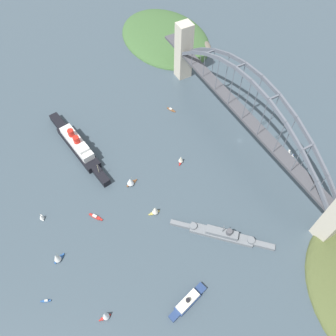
{
  "coord_description": "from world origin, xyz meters",
  "views": [
    {
      "loc": [
        -143.92,
        158.0,
        242.17
      ],
      "look_at": [
        0.0,
        78.73,
        8.0
      ],
      "focal_mm": 35.13,
      "sensor_mm": 36.0,
      "label": 1
    }
  ],
  "objects_px": {
    "small_boat_7": "(57,257)",
    "naval_cruiser": "(222,234)",
    "small_boat_9": "(181,159)",
    "small_boat_6": "(41,217)",
    "small_boat_5": "(155,210)",
    "seaplane_taxiing_near_bridge": "(289,156)",
    "small_boat_1": "(130,181)",
    "small_boat_8": "(46,301)",
    "small_boat_3": "(105,316)",
    "harbor_ferry_steamer": "(188,301)",
    "small_boat_2": "(96,217)",
    "small_boat_0": "(171,110)",
    "harbor_arch_bridge": "(247,116)",
    "ocean_liner": "(78,145)"
  },
  "relations": [
    {
      "from": "harbor_ferry_steamer",
      "to": "seaplane_taxiing_near_bridge",
      "type": "relative_size",
      "value": 3.49
    },
    {
      "from": "small_boat_0",
      "to": "small_boat_7",
      "type": "xyz_separation_m",
      "value": [
        -96.57,
        151.04,
        4.32
      ]
    },
    {
      "from": "harbor_arch_bridge",
      "to": "small_boat_8",
      "type": "height_order",
      "value": "harbor_arch_bridge"
    },
    {
      "from": "harbor_arch_bridge",
      "to": "ocean_liner",
      "type": "bearing_deg",
      "value": 65.23
    },
    {
      "from": "small_boat_1",
      "to": "seaplane_taxiing_near_bridge",
      "type": "bearing_deg",
      "value": -107.27
    },
    {
      "from": "ocean_liner",
      "to": "small_boat_2",
      "type": "relative_size",
      "value": 9.02
    },
    {
      "from": "seaplane_taxiing_near_bridge",
      "to": "small_boat_2",
      "type": "distance_m",
      "value": 181.05
    },
    {
      "from": "seaplane_taxiing_near_bridge",
      "to": "small_boat_9",
      "type": "distance_m",
      "value": 99.9
    },
    {
      "from": "harbor_arch_bridge",
      "to": "small_boat_9",
      "type": "distance_m",
      "value": 69.22
    },
    {
      "from": "seaplane_taxiing_near_bridge",
      "to": "small_boat_3",
      "type": "distance_m",
      "value": 205.59
    },
    {
      "from": "seaplane_taxiing_near_bridge",
      "to": "small_boat_5",
      "type": "height_order",
      "value": "small_boat_5"
    },
    {
      "from": "small_boat_5",
      "to": "small_boat_8",
      "type": "xyz_separation_m",
      "value": [
        -24.49,
        99.07,
        -4.11
      ]
    },
    {
      "from": "small_boat_8",
      "to": "harbor_arch_bridge",
      "type": "bearing_deg",
      "value": -75.35
    },
    {
      "from": "small_boat_7",
      "to": "naval_cruiser",
      "type": "bearing_deg",
      "value": -110.02
    },
    {
      "from": "seaplane_taxiing_near_bridge",
      "to": "small_boat_1",
      "type": "height_order",
      "value": "small_boat_1"
    },
    {
      "from": "small_boat_9",
      "to": "naval_cruiser",
      "type": "bearing_deg",
      "value": 174.35
    },
    {
      "from": "small_boat_2",
      "to": "small_boat_5",
      "type": "xyz_separation_m",
      "value": [
        -19.8,
        -44.45,
        4.02
      ]
    },
    {
      "from": "naval_cruiser",
      "to": "small_boat_0",
      "type": "relative_size",
      "value": 6.24
    },
    {
      "from": "small_boat_8",
      "to": "small_boat_9",
      "type": "distance_m",
      "value": 155.27
    },
    {
      "from": "harbor_ferry_steamer",
      "to": "small_boat_2",
      "type": "distance_m",
      "value": 98.29
    },
    {
      "from": "harbor_arch_bridge",
      "to": "small_boat_6",
      "type": "relative_size",
      "value": 41.69
    },
    {
      "from": "small_boat_7",
      "to": "small_boat_9",
      "type": "bearing_deg",
      "value": -74.65
    },
    {
      "from": "naval_cruiser",
      "to": "small_boat_0",
      "type": "bearing_deg",
      "value": -12.96
    },
    {
      "from": "naval_cruiser",
      "to": "small_boat_8",
      "type": "relative_size",
      "value": 8.7
    },
    {
      "from": "harbor_ferry_steamer",
      "to": "small_boat_8",
      "type": "distance_m",
      "value": 99.33
    },
    {
      "from": "small_boat_1",
      "to": "small_boat_9",
      "type": "relative_size",
      "value": 1.21
    },
    {
      "from": "small_boat_1",
      "to": "small_boat_7",
      "type": "relative_size",
      "value": 0.99
    },
    {
      "from": "small_boat_1",
      "to": "naval_cruiser",
      "type": "bearing_deg",
      "value": -151.5
    },
    {
      "from": "naval_cruiser",
      "to": "small_boat_3",
      "type": "distance_m",
      "value": 103.4
    },
    {
      "from": "seaplane_taxiing_near_bridge",
      "to": "small_boat_5",
      "type": "relative_size",
      "value": 0.92
    },
    {
      "from": "small_boat_6",
      "to": "small_boat_0",
      "type": "bearing_deg",
      "value": -69.34
    },
    {
      "from": "small_boat_7",
      "to": "small_boat_9",
      "type": "xyz_separation_m",
      "value": [
        34.75,
        -126.59,
        -0.85
      ]
    },
    {
      "from": "small_boat_0",
      "to": "small_boat_3",
      "type": "distance_m",
      "value": 202.58
    },
    {
      "from": "small_boat_6",
      "to": "small_boat_5",
      "type": "bearing_deg",
      "value": -115.41
    },
    {
      "from": "small_boat_1",
      "to": "small_boat_7",
      "type": "height_order",
      "value": "small_boat_7"
    },
    {
      "from": "harbor_arch_bridge",
      "to": "small_boat_3",
      "type": "distance_m",
      "value": 194.39
    },
    {
      "from": "small_boat_7",
      "to": "small_boat_9",
      "type": "distance_m",
      "value": 131.27
    },
    {
      "from": "ocean_liner",
      "to": "small_boat_3",
      "type": "relative_size",
      "value": 10.22
    },
    {
      "from": "small_boat_6",
      "to": "small_boat_9",
      "type": "height_order",
      "value": "small_boat_9"
    },
    {
      "from": "naval_cruiser",
      "to": "small_boat_7",
      "type": "xyz_separation_m",
      "value": [
        43.31,
        118.86,
        2.11
      ]
    },
    {
      "from": "small_boat_2",
      "to": "small_boat_6",
      "type": "bearing_deg",
      "value": 63.01
    },
    {
      "from": "small_boat_3",
      "to": "small_boat_1",
      "type": "bearing_deg",
      "value": -34.07
    },
    {
      "from": "naval_cruiser",
      "to": "small_boat_5",
      "type": "xyz_separation_m",
      "value": [
        43.29,
        36.68,
        1.85
      ]
    },
    {
      "from": "seaplane_taxiing_near_bridge",
      "to": "small_boat_1",
      "type": "distance_m",
      "value": 146.69
    },
    {
      "from": "small_boat_7",
      "to": "small_boat_1",
      "type": "bearing_deg",
      "value": -65.52
    },
    {
      "from": "naval_cruiser",
      "to": "seaplane_taxiing_near_bridge",
      "type": "height_order",
      "value": "naval_cruiser"
    },
    {
      "from": "small_boat_0",
      "to": "small_boat_6",
      "type": "height_order",
      "value": "small_boat_6"
    },
    {
      "from": "small_boat_0",
      "to": "small_boat_1",
      "type": "xyz_separation_m",
      "value": [
        -61.76,
        74.59,
        3.81
      ]
    },
    {
      "from": "harbor_ferry_steamer",
      "to": "small_boat_1",
      "type": "relative_size",
      "value": 3.05
    },
    {
      "from": "seaplane_taxiing_near_bridge",
      "to": "small_boat_6",
      "type": "relative_size",
      "value": 1.41
    }
  ]
}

